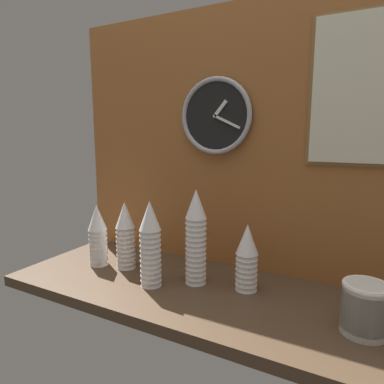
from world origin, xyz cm
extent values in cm
cube|color=#4C3826|center=(0.00, 0.00, -2.00)|extent=(160.00, 56.00, 4.00)
cube|color=#A3602D|center=(0.00, 26.50, 52.50)|extent=(160.00, 3.00, 105.00)
cone|color=white|center=(-55.58, -0.89, 5.42)|extent=(7.94, 7.94, 10.85)
cone|color=white|center=(-55.58, -0.89, 7.34)|extent=(7.94, 7.94, 10.85)
cone|color=white|center=(-55.58, -0.89, 9.25)|extent=(7.94, 7.94, 10.85)
cone|color=white|center=(-55.58, -0.89, 11.17)|extent=(7.94, 7.94, 10.85)
cone|color=white|center=(-55.58, -0.89, 13.08)|extent=(7.94, 7.94, 10.85)
cone|color=white|center=(-55.58, -0.89, 15.00)|extent=(7.94, 7.94, 10.85)
cone|color=white|center=(-55.58, -0.89, 16.91)|extent=(7.94, 7.94, 10.85)
cone|color=white|center=(-55.58, -0.89, 18.82)|extent=(7.94, 7.94, 10.85)
cone|color=white|center=(-55.58, -0.89, 20.74)|extent=(7.94, 7.94, 10.85)
cone|color=white|center=(-10.60, 2.91, 5.42)|extent=(7.94, 7.94, 10.85)
cone|color=white|center=(-10.60, 2.91, 7.34)|extent=(7.94, 7.94, 10.85)
cone|color=white|center=(-10.60, 2.91, 9.25)|extent=(7.94, 7.94, 10.85)
cone|color=white|center=(-10.60, 2.91, 11.17)|extent=(7.94, 7.94, 10.85)
cone|color=white|center=(-10.60, 2.91, 13.08)|extent=(7.94, 7.94, 10.85)
cone|color=white|center=(-10.60, 2.91, 15.00)|extent=(7.94, 7.94, 10.85)
cone|color=white|center=(-10.60, 2.91, 16.91)|extent=(7.94, 7.94, 10.85)
cone|color=white|center=(-10.60, 2.91, 18.82)|extent=(7.94, 7.94, 10.85)
cone|color=white|center=(-10.60, 2.91, 20.74)|extent=(7.94, 7.94, 10.85)
cone|color=white|center=(-10.60, 2.91, 22.65)|extent=(7.94, 7.94, 10.85)
cone|color=white|center=(-10.60, 2.91, 24.57)|extent=(7.94, 7.94, 10.85)
cone|color=white|center=(-10.60, 2.91, 26.48)|extent=(7.94, 7.94, 10.85)
cone|color=white|center=(-10.60, 2.91, 28.40)|extent=(7.94, 7.94, 10.85)
cone|color=white|center=(-10.60, 2.91, 30.31)|extent=(7.94, 7.94, 10.85)
cone|color=white|center=(8.07, 6.36, 5.42)|extent=(7.94, 7.94, 10.85)
cone|color=white|center=(8.07, 6.36, 7.34)|extent=(7.94, 7.94, 10.85)
cone|color=white|center=(8.07, 6.36, 9.25)|extent=(7.94, 7.94, 10.85)
cone|color=white|center=(8.07, 6.36, 11.17)|extent=(7.94, 7.94, 10.85)
cone|color=white|center=(8.07, 6.36, 13.08)|extent=(7.94, 7.94, 10.85)
cone|color=white|center=(8.07, 6.36, 15.00)|extent=(7.94, 7.94, 10.85)
cone|color=white|center=(8.07, 6.36, 16.91)|extent=(7.94, 7.94, 10.85)
cone|color=white|center=(8.07, 6.36, 18.82)|extent=(7.94, 7.94, 10.85)
cone|color=white|center=(-24.20, -6.88, 5.42)|extent=(7.94, 7.94, 10.85)
cone|color=white|center=(-24.20, -6.88, 7.34)|extent=(7.94, 7.94, 10.85)
cone|color=white|center=(-24.20, -6.88, 9.25)|extent=(7.94, 7.94, 10.85)
cone|color=white|center=(-24.20, -6.88, 11.17)|extent=(7.94, 7.94, 10.85)
cone|color=white|center=(-24.20, -6.88, 13.08)|extent=(7.94, 7.94, 10.85)
cone|color=white|center=(-24.20, -6.88, 15.00)|extent=(7.94, 7.94, 10.85)
cone|color=white|center=(-24.20, -6.88, 16.91)|extent=(7.94, 7.94, 10.85)
cone|color=white|center=(-24.20, -6.88, 18.82)|extent=(7.94, 7.94, 10.85)
cone|color=white|center=(-24.20, -6.88, 20.74)|extent=(7.94, 7.94, 10.85)
cone|color=white|center=(-24.20, -6.88, 22.65)|extent=(7.94, 7.94, 10.85)
cone|color=white|center=(-24.20, -6.88, 24.57)|extent=(7.94, 7.94, 10.85)
cone|color=white|center=(-24.20, -6.88, 26.48)|extent=(7.94, 7.94, 10.85)
cone|color=white|center=(-43.18, 2.16, 5.42)|extent=(7.94, 7.94, 10.85)
cone|color=white|center=(-43.18, 2.16, 7.34)|extent=(7.94, 7.94, 10.85)
cone|color=white|center=(-43.18, 2.16, 9.25)|extent=(7.94, 7.94, 10.85)
cone|color=white|center=(-43.18, 2.16, 11.17)|extent=(7.94, 7.94, 10.85)
cone|color=white|center=(-43.18, 2.16, 13.08)|extent=(7.94, 7.94, 10.85)
cone|color=white|center=(-43.18, 2.16, 15.00)|extent=(7.94, 7.94, 10.85)
cone|color=white|center=(-43.18, 2.16, 16.91)|extent=(7.94, 7.94, 10.85)
cone|color=white|center=(-43.18, 2.16, 18.82)|extent=(7.94, 7.94, 10.85)
cone|color=white|center=(-43.18, 2.16, 20.74)|extent=(7.94, 7.94, 10.85)
cone|color=white|center=(-43.18, 2.16, 22.65)|extent=(7.94, 7.94, 10.85)
cylinder|color=beige|center=(46.34, -3.98, 1.97)|extent=(12.46, 12.46, 3.95)
cylinder|color=beige|center=(46.34, -3.98, 3.76)|extent=(12.46, 12.46, 3.95)
cylinder|color=beige|center=(46.34, -3.98, 5.56)|extent=(12.46, 12.46, 3.95)
cylinder|color=beige|center=(46.34, -3.98, 7.35)|extent=(12.46, 12.46, 3.95)
cylinder|color=beige|center=(46.34, -3.98, 9.14)|extent=(12.46, 12.46, 3.95)
cylinder|color=beige|center=(46.34, -3.98, 10.93)|extent=(12.46, 12.46, 3.95)
cylinder|color=beige|center=(46.34, -3.98, 12.73)|extent=(12.46, 12.46, 3.95)
torus|color=white|center=(46.34, -3.98, 14.11)|extent=(12.89, 12.89, 1.42)
cylinder|color=black|center=(-12.45, 23.90, 62.46)|extent=(29.95, 1.80, 29.95)
torus|color=#B2B2B7|center=(-12.45, 23.09, 62.46)|extent=(30.73, 1.98, 30.73)
cube|color=white|center=(-10.03, 22.60, 65.32)|extent=(5.86, 0.60, 6.59)
cube|color=white|center=(-7.13, 22.60, 60.06)|extent=(11.04, 0.60, 5.66)
cylinder|color=white|center=(-12.45, 22.60, 62.46)|extent=(1.50, 0.60, 1.50)
cube|color=olive|center=(45.95, 24.62, 69.95)|extent=(45.94, 0.60, 51.05)
cube|color=#EFEACC|center=(45.95, 24.20, 69.95)|extent=(43.54, 1.20, 48.65)
camera|label=1|loc=(45.84, -104.74, 55.70)|focal=32.00mm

